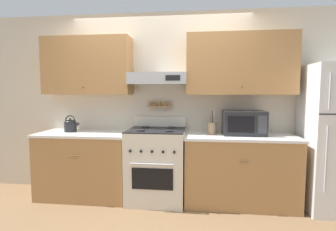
# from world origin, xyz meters

# --- Properties ---
(ground_plane) EXTENTS (16.00, 16.00, 0.00)m
(ground_plane) POSITION_xyz_m (0.00, 0.00, 0.00)
(ground_plane) COLOR brown
(wall_back) EXTENTS (5.20, 0.46, 2.55)m
(wall_back) POSITION_xyz_m (0.04, 0.61, 1.48)
(wall_back) COLOR beige
(wall_back) RESTS_ON ground_plane
(counter_left) EXTENTS (1.24, 0.66, 0.89)m
(counter_left) POSITION_xyz_m (-1.00, 0.34, 0.45)
(counter_left) COLOR #AD7A47
(counter_left) RESTS_ON ground_plane
(counter_right) EXTENTS (1.41, 0.66, 0.89)m
(counter_right) POSITION_xyz_m (1.08, 0.34, 0.45)
(counter_right) COLOR #AD7A47
(counter_right) RESTS_ON ground_plane
(stove_range) EXTENTS (0.74, 0.69, 1.10)m
(stove_range) POSITION_xyz_m (0.00, 0.32, 0.48)
(stove_range) COLOR beige
(stove_range) RESTS_ON ground_plane
(tea_kettle) EXTENTS (0.22, 0.17, 0.23)m
(tea_kettle) POSITION_xyz_m (-1.23, 0.38, 0.98)
(tea_kettle) COLOR #232326
(tea_kettle) RESTS_ON counter_left
(microwave) EXTENTS (0.53, 0.37, 0.31)m
(microwave) POSITION_xyz_m (1.13, 0.40, 1.05)
(microwave) COLOR #232326
(microwave) RESTS_ON counter_right
(utensil_crock) EXTENTS (0.12, 0.12, 0.31)m
(utensil_crock) POSITION_xyz_m (0.72, 0.38, 0.98)
(utensil_crock) COLOR #8E7051
(utensil_crock) RESTS_ON counter_right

